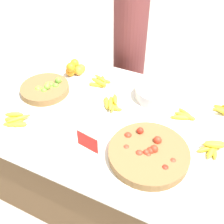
{
  "coord_description": "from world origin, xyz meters",
  "views": [
    {
      "loc": [
        0.57,
        -1.19,
        1.97
      ],
      "look_at": [
        0.0,
        0.0,
        0.79
      ],
      "focal_mm": 42.0,
      "sensor_mm": 36.0,
      "label": 1
    }
  ],
  "objects_px": {
    "lime_bowl": "(45,89)",
    "vendor_person": "(129,52)",
    "metal_bowl": "(154,93)",
    "price_sign": "(87,142)",
    "tomato_basket": "(149,153)"
  },
  "relations": [
    {
      "from": "lime_bowl",
      "to": "vendor_person",
      "type": "xyz_separation_m",
      "value": [
        0.34,
        0.87,
        -0.04
      ]
    },
    {
      "from": "metal_bowl",
      "to": "vendor_person",
      "type": "xyz_separation_m",
      "value": [
        -0.44,
        0.58,
        -0.05
      ]
    },
    {
      "from": "vendor_person",
      "to": "lime_bowl",
      "type": "bearing_deg",
      "value": -111.29
    },
    {
      "from": "metal_bowl",
      "to": "vendor_person",
      "type": "bearing_deg",
      "value": 127.25
    },
    {
      "from": "price_sign",
      "to": "vendor_person",
      "type": "xyz_separation_m",
      "value": [
        -0.24,
        1.22,
        -0.07
      ]
    },
    {
      "from": "lime_bowl",
      "to": "price_sign",
      "type": "xyz_separation_m",
      "value": [
        0.57,
        -0.36,
        0.03
      ]
    },
    {
      "from": "lime_bowl",
      "to": "metal_bowl",
      "type": "distance_m",
      "value": 0.83
    },
    {
      "from": "metal_bowl",
      "to": "price_sign",
      "type": "xyz_separation_m",
      "value": [
        -0.2,
        -0.65,
        0.02
      ]
    },
    {
      "from": "tomato_basket",
      "to": "vendor_person",
      "type": "xyz_separation_m",
      "value": [
        -0.59,
        1.13,
        -0.04
      ]
    },
    {
      "from": "lime_bowl",
      "to": "metal_bowl",
      "type": "xyz_separation_m",
      "value": [
        0.78,
        0.29,
        0.01
      ]
    },
    {
      "from": "price_sign",
      "to": "vendor_person",
      "type": "distance_m",
      "value": 1.25
    },
    {
      "from": "tomato_basket",
      "to": "price_sign",
      "type": "xyz_separation_m",
      "value": [
        -0.35,
        -0.1,
        0.03
      ]
    },
    {
      "from": "lime_bowl",
      "to": "vendor_person",
      "type": "distance_m",
      "value": 0.93
    },
    {
      "from": "metal_bowl",
      "to": "vendor_person",
      "type": "height_order",
      "value": "vendor_person"
    },
    {
      "from": "price_sign",
      "to": "vendor_person",
      "type": "relative_size",
      "value": 0.09
    }
  ]
}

